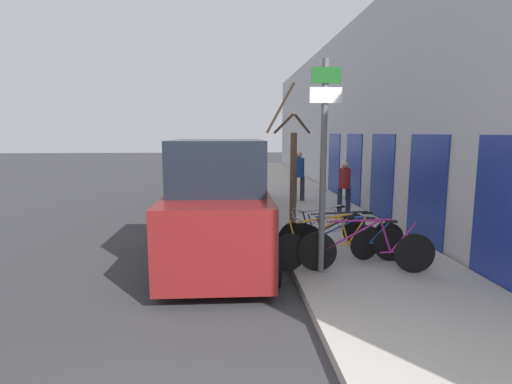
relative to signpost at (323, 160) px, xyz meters
The scene contains 14 objects.
ground_plane 7.41m from the signpost, 101.98° to the left, with size 80.00×80.00×0.00m, color #333335.
sidewalk_curb 10.02m from the signpost, 83.40° to the left, with size 3.20×32.00×0.15m.
building_facade 10.14m from the signpost, 73.44° to the left, with size 0.23×32.00×6.50m.
signpost is the anchor object (origin of this frame).
bicycle_0 1.76m from the signpost, ahead, with size 2.39×0.48×0.97m.
bicycle_1 1.64m from the signpost, 56.90° to the left, with size 2.23×0.82×0.95m.
bicycle_2 1.93m from the signpost, 46.97° to the left, with size 2.11×0.74×0.86m.
bicycle_3 2.02m from the signpost, 53.98° to the left, with size 2.39×0.44×0.90m.
bicycle_4 2.19m from the signpost, 74.11° to the left, with size 2.14×1.08×0.91m.
parked_car_0 2.34m from the signpost, 149.63° to the left, with size 2.15×4.41×2.46m.
parked_car_1 6.67m from the signpost, 104.95° to the left, with size 2.20×4.90×2.21m.
pedestrian_near 5.67m from the signpost, 69.66° to the left, with size 0.41×0.35×1.58m.
pedestrian_far 7.62m from the signpost, 83.02° to the left, with size 0.46×0.40×1.79m.
street_tree 3.71m from the signpost, 89.10° to the left, with size 1.27×0.89×3.74m.
Camera 1 is at (-0.15, -2.44, 2.59)m, focal length 28.00 mm.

